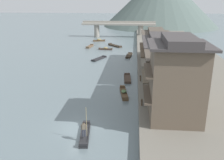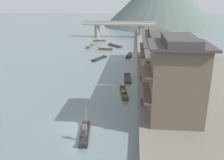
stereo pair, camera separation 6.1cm
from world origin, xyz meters
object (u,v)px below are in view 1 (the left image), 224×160
at_px(boat_moored_third, 129,56).
at_px(boat_moored_far, 99,59).
at_px(house_waterfront_tall, 161,60).
at_px(mooring_post_dock_mid, 140,78).
at_px(boat_midriver_drifting, 127,78).
at_px(house_waterfront_second, 170,74).
at_px(mooring_post_dock_near, 142,102).
at_px(boat_moored_second, 99,40).
at_px(boat_upstream_distant, 106,49).
at_px(boat_midriver_upstream, 90,46).
at_px(house_waterfront_narrow, 156,52).
at_px(boatman_person, 84,128).
at_px(boat_moored_nearest, 124,93).
at_px(house_waterfront_nearest, 176,80).
at_px(boat_crossing_west, 115,46).
at_px(stone_bridge, 119,27).
at_px(boat_foreground_poled, 85,134).
at_px(house_waterfront_far, 155,44).

height_order(boat_moored_third, boat_moored_far, boat_moored_third).
height_order(house_waterfront_tall, mooring_post_dock_mid, house_waterfront_tall).
height_order(boat_moored_third, boat_midriver_drifting, boat_midriver_drifting).
bearing_deg(house_waterfront_second, mooring_post_dock_near, -135.20).
distance_m(boat_moored_third, boat_midriver_drifting, 17.49).
bearing_deg(house_waterfront_tall, mooring_post_dock_mid, -155.58).
bearing_deg(boat_moored_second, boat_moored_far, -81.91).
height_order(boat_moored_second, mooring_post_dock_mid, mooring_post_dock_mid).
bearing_deg(boat_moored_far, boat_upstream_distant, 88.77).
distance_m(boat_moored_third, mooring_post_dock_near, 30.15).
height_order(boat_midriver_upstream, mooring_post_dock_mid, mooring_post_dock_mid).
height_order(house_waterfront_tall, house_waterfront_narrow, same).
relative_size(boatman_person, house_waterfront_second, 0.44).
distance_m(boat_moored_third, house_waterfront_narrow, 14.46).
bearing_deg(boat_moored_nearest, boat_moored_second, 102.57).
bearing_deg(boat_moored_third, house_waterfront_nearest, -80.30).
distance_m(house_waterfront_second, mooring_post_dock_mid, 7.05).
bearing_deg(boat_moored_far, mooring_post_dock_near, -71.26).
distance_m(boat_moored_nearest, boat_crossing_west, 36.65).
bearing_deg(boat_midriver_drifting, stone_bridge, 95.74).
distance_m(house_waterfront_nearest, house_waterfront_second, 6.48).
xyz_separation_m(boat_foreground_poled, boat_moored_second, (-6.56, 56.03, 0.13)).
distance_m(house_waterfront_far, stone_bridge, 35.45).
bearing_deg(house_waterfront_far, boat_moored_third, 136.24).
xyz_separation_m(boatman_person, boat_moored_third, (3.32, 37.00, -1.40)).
height_order(house_waterfront_second, house_waterfront_tall, same).
bearing_deg(boatman_person, boat_midriver_upstream, 99.53).
bearing_deg(boat_moored_far, boat_moored_nearest, -72.49).
relative_size(boat_moored_nearest, house_waterfront_far, 0.61).
bearing_deg(house_waterfront_tall, boatman_person, -116.44).
xyz_separation_m(boat_crossing_west, house_waterfront_far, (9.89, -17.23, 3.73)).
bearing_deg(mooring_post_dock_mid, stone_bridge, 97.74).
distance_m(boat_foreground_poled, boat_moored_second, 56.41).
bearing_deg(boat_moored_nearest, mooring_post_dock_mid, 55.98).
distance_m(boat_moored_second, house_waterfront_nearest, 55.40).
xyz_separation_m(boat_moored_nearest, house_waterfront_second, (5.92, -2.02, 3.67)).
xyz_separation_m(boat_midriver_drifting, mooring_post_dock_mid, (2.10, -3.48, 1.24)).
relative_size(boat_upstream_distant, house_waterfront_far, 0.46).
xyz_separation_m(boat_moored_second, boat_upstream_distant, (3.61, -13.13, -0.05)).
distance_m(boat_foreground_poled, house_waterfront_second, 13.77).
distance_m(mooring_post_dock_near, mooring_post_dock_mid, 9.07).
xyz_separation_m(house_waterfront_tall, house_waterfront_far, (0.22, 14.26, -0.02)).
distance_m(boat_moored_third, boat_upstream_distant, 9.45).
distance_m(boat_foreground_poled, house_waterfront_nearest, 10.84).
xyz_separation_m(boat_moored_far, boat_crossing_west, (2.32, 15.60, 0.06)).
bearing_deg(boatman_person, house_waterfront_narrow, 70.48).
xyz_separation_m(boat_moored_nearest, boat_upstream_distant, (-6.33, 31.42, 0.02)).
bearing_deg(boatman_person, boat_crossing_west, 91.18).
bearing_deg(boat_foreground_poled, stone_bridge, 90.88).
bearing_deg(house_waterfront_narrow, boat_foreground_poled, -110.63).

